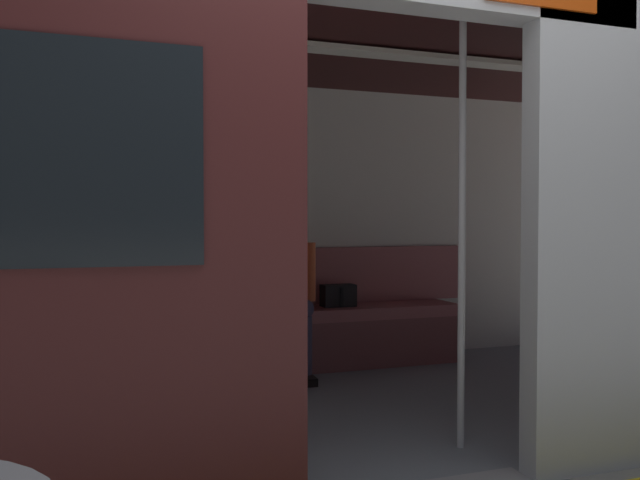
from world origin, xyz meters
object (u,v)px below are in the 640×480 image
grab_pole_far (462,230)px  bench_seat (269,325)px  train_car (306,151)px  book (219,310)px  grab_pole_door (286,231)px  person_seated (281,281)px  handbag (338,295)px

grab_pole_far → bench_seat: bearing=-76.5°
bench_seat → grab_pole_far: grab_pole_far is taller
train_car → book: size_ratio=29.09×
grab_pole_door → person_seated: bearing=-106.0°
train_car → bench_seat: 1.60m
grab_pole_far → handbag: bearing=-93.4°
handbag → grab_pole_far: grab_pole_far is taller
bench_seat → grab_pole_door: bearing=76.7°
bench_seat → handbag: handbag is taller
train_car → book: train_car is taller
train_car → person_seated: bearing=-98.7°
grab_pole_door → grab_pole_far: size_ratio=1.00×
grab_pole_door → grab_pole_far: 0.92m
bench_seat → handbag: bearing=-174.6°
bench_seat → grab_pole_far: 2.09m
person_seated → grab_pole_door: bearing=74.0°
person_seated → grab_pole_far: size_ratio=0.55×
bench_seat → handbag: 0.61m
train_car → grab_pole_door: train_car is taller
bench_seat → book: size_ratio=13.99×
train_car → grab_pole_door: 1.05m
bench_seat → grab_pole_far: bearing=103.5°
train_car → handbag: bearing=-119.8°
handbag → grab_pole_door: bearing=62.6°
person_seated → handbag: bearing=-167.8°
bench_seat → handbag: size_ratio=11.83×
bench_seat → person_seated: person_seated is taller
train_car → person_seated: size_ratio=5.37×
bench_seat → person_seated: 0.34m
train_car → handbag: 1.63m
handbag → grab_pole_door: grab_pole_door is taller
train_car → handbag: size_ratio=24.62×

